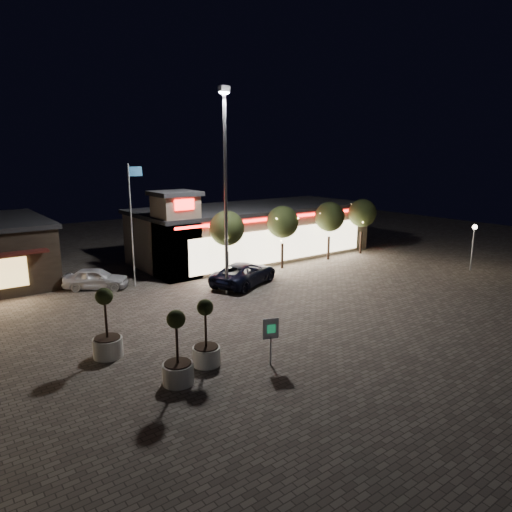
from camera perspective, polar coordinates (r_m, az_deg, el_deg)
ground at (r=21.62m, az=3.66°, el=-10.74°), size 90.00×90.00×0.00m
retail_building at (r=38.69m, az=-0.69°, el=3.16°), size 20.40×8.40×6.10m
floodlight_pole at (r=27.52m, az=-3.84°, el=9.37°), size 0.60×0.40×12.38m
flagpole at (r=30.40m, az=-15.19°, el=4.96°), size 0.95×0.10×8.00m
lamp_post_east at (r=37.58m, az=25.56°, el=2.02°), size 0.36×0.36×3.48m
string_tree_a at (r=31.48m, az=-3.66°, el=3.45°), size 2.42×2.42×4.79m
string_tree_b at (r=34.43m, az=3.35°, el=4.24°), size 2.42×2.42×4.79m
string_tree_c at (r=37.81m, az=9.19°, el=4.85°), size 2.42×2.42×4.79m
string_tree_d at (r=40.75m, az=13.14°, el=5.23°), size 2.42×2.42×4.79m
pickup_truck at (r=30.58m, az=-1.45°, el=-2.18°), size 6.01×4.47×1.52m
white_sedan at (r=31.35m, az=-19.36°, el=-2.65°), size 4.29×3.59×1.38m
planter_left at (r=20.83m, az=-18.11°, el=-9.46°), size 1.26×1.26×3.09m
planter_mid at (r=17.94m, az=-9.76°, el=-12.82°), size 1.20×1.20×2.94m
planter_right at (r=19.26m, az=-6.26°, el=-10.97°), size 1.16×1.16×2.84m
valet_sign at (r=18.93m, az=1.85°, el=-9.55°), size 0.65×0.30×2.03m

